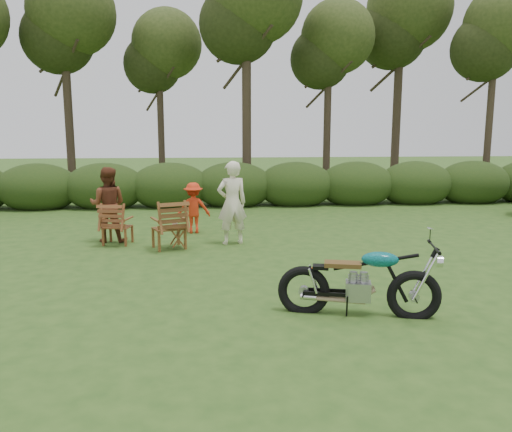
{
  "coord_description": "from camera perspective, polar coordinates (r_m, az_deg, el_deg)",
  "views": [
    {
      "loc": [
        -0.89,
        -6.77,
        2.31
      ],
      "look_at": [
        -0.04,
        1.57,
        0.9
      ],
      "focal_mm": 35.0,
      "sensor_mm": 36.0,
      "label": 1
    }
  ],
  "objects": [
    {
      "name": "ground",
      "position": [
        7.21,
        1.63,
        -9.14
      ],
      "size": [
        80.0,
        80.0,
        0.0
      ],
      "primitive_type": "plane",
      "color": "#294A18",
      "rests_on": "ground"
    },
    {
      "name": "tree_line",
      "position": [
        16.64,
        -1.01,
        14.71
      ],
      "size": [
        22.52,
        11.62,
        8.14
      ],
      "color": "#37291E",
      "rests_on": "ground"
    },
    {
      "name": "motorcycle",
      "position": [
        6.66,
        11.49,
        -10.95
      ],
      "size": [
        2.06,
        1.2,
        1.11
      ],
      "primitive_type": null,
      "rotation": [
        0.0,
        0.0,
        -0.26
      ],
      "color": "#0CA4A6",
      "rests_on": "ground"
    },
    {
      "name": "lawn_chair_right",
      "position": [
        10.23,
        -9.87,
        -3.66
      ],
      "size": [
        0.87,
        0.87,
        0.98
      ],
      "primitive_type": null,
      "rotation": [
        0.0,
        0.0,
        3.5
      ],
      "color": "#5A3116",
      "rests_on": "ground"
    },
    {
      "name": "lawn_chair_left",
      "position": [
        10.85,
        -15.46,
        -3.1
      ],
      "size": [
        0.71,
        0.71,
        0.88
      ],
      "primitive_type": null,
      "rotation": [
        0.0,
        0.0,
        2.94
      ],
      "color": "brown",
      "rests_on": "ground"
    },
    {
      "name": "side_table",
      "position": [
        10.11,
        -9.01,
        -2.44
      ],
      "size": [
        0.52,
        0.47,
        0.46
      ],
      "primitive_type": null,
      "rotation": [
        0.0,
        0.0,
        0.23
      ],
      "color": "brown",
      "rests_on": "ground"
    },
    {
      "name": "cup",
      "position": [
        10.03,
        -9.25,
        -0.94
      ],
      "size": [
        0.14,
        0.14,
        0.09
      ],
      "primitive_type": "imported",
      "rotation": [
        0.0,
        0.0,
        0.37
      ],
      "color": "beige",
      "rests_on": "side_table"
    },
    {
      "name": "adult_a",
      "position": [
        10.49,
        -2.72,
        -3.19
      ],
      "size": [
        0.71,
        0.55,
        1.73
      ],
      "primitive_type": "imported",
      "rotation": [
        0.0,
        0.0,
        3.38
      ],
      "color": "#F4E7C9",
      "rests_on": "ground"
    },
    {
      "name": "adult_b",
      "position": [
        11.15,
        -16.38,
        -2.81
      ],
      "size": [
        0.82,
        0.66,
        1.59
      ],
      "primitive_type": "imported",
      "rotation": [
        0.0,
        0.0,
        3.06
      ],
      "color": "brown",
      "rests_on": "ground"
    },
    {
      "name": "child",
      "position": [
        11.7,
        -7.09,
        -1.92
      ],
      "size": [
        0.79,
        0.49,
        1.17
      ],
      "primitive_type": "imported",
      "rotation": [
        0.0,
        0.0,
        3.21
      ],
      "color": "red",
      "rests_on": "ground"
    }
  ]
}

